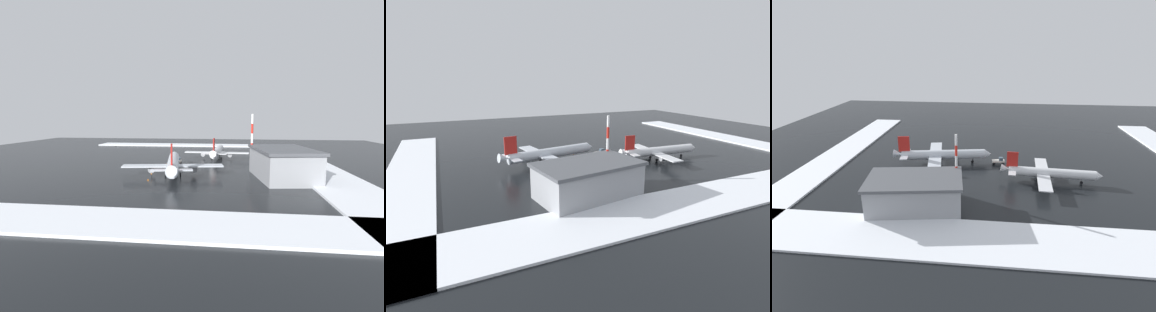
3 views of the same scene
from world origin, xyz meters
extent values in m
plane|color=black|center=(0.00, 0.00, 0.00)|extent=(240.00, 240.00, 0.00)
cube|color=white|center=(0.00, -50.00, 0.27)|extent=(152.00, 16.00, 0.54)
cube|color=white|center=(-67.00, 0.00, 0.27)|extent=(14.00, 116.00, 0.54)
cube|color=white|center=(67.00, 0.00, 0.27)|extent=(14.00, 116.00, 0.54)
cylinder|color=silver|center=(-24.08, -4.27, 3.54)|extent=(30.53, 8.33, 3.44)
cone|color=silver|center=(-7.89, -1.60, 3.54)|extent=(2.93, 3.62, 3.27)
cone|color=silver|center=(-40.46, -6.97, 4.15)|extent=(4.04, 3.47, 3.35)
cube|color=silver|center=(-28.42, 3.43, 3.24)|extent=(6.53, 13.71, 0.36)
cylinder|color=gray|center=(-27.60, 1.51, 2.23)|extent=(3.73, 2.56, 2.03)
cube|color=silver|center=(-25.73, -12.95, 3.24)|extent=(6.53, 13.71, 0.36)
cylinder|color=gray|center=(-25.56, -10.87, 2.23)|extent=(3.73, 2.56, 2.03)
cube|color=red|center=(-38.07, -6.57, 7.90)|extent=(4.06, 1.02, 5.67)
cube|color=silver|center=(-38.36, -3.54, 3.95)|extent=(3.39, 5.22, 0.24)
cube|color=silver|center=(-37.37, -9.54, 3.95)|extent=(3.39, 5.22, 0.24)
cylinder|color=black|center=(-13.59, -2.54, 2.03)|extent=(0.24, 0.24, 0.71)
cylinder|color=black|center=(-13.59, -2.54, 0.56)|extent=(1.16, 0.53, 1.11)
cylinder|color=black|center=(-27.44, -2.56, 2.03)|extent=(0.24, 0.24, 0.71)
cylinder|color=black|center=(-27.44, -2.56, 0.56)|extent=(1.16, 0.53, 1.11)
cylinder|color=black|center=(-26.71, -6.96, 2.03)|extent=(0.24, 0.24, 0.71)
cylinder|color=black|center=(-26.71, -6.96, 0.56)|extent=(1.16, 0.53, 1.11)
cylinder|color=silver|center=(12.82, -16.29, 3.13)|extent=(26.99, 4.77, 3.04)
cone|color=silver|center=(27.29, -17.22, 3.13)|extent=(2.33, 3.02, 2.89)
cone|color=silver|center=(-1.83, -15.34, 3.67)|extent=(3.36, 2.79, 2.96)
cube|color=silver|center=(10.61, -8.79, 2.86)|extent=(4.68, 11.87, 0.32)
cylinder|color=gray|center=(10.95, -10.60, 1.97)|extent=(3.15, 1.98, 1.79)
cube|color=silver|center=(9.67, -23.44, 2.86)|extent=(4.68, 11.87, 0.32)
cylinder|color=gray|center=(10.23, -21.68, 1.97)|extent=(3.15, 1.98, 1.79)
cube|color=red|center=(0.31, -15.48, 6.98)|extent=(3.59, 0.55, 5.01)
cube|color=silver|center=(0.67, -12.81, 3.49)|extent=(2.60, 4.44, 0.21)
cube|color=silver|center=(0.32, -18.17, 3.49)|extent=(2.60, 4.44, 0.21)
cylinder|color=black|center=(22.20, -16.89, 1.79)|extent=(0.21, 0.21, 0.63)
cylinder|color=black|center=(22.20, -16.89, 0.49)|extent=(1.00, 0.38, 0.98)
cylinder|color=black|center=(10.27, -14.15, 1.79)|extent=(0.21, 0.21, 0.63)
cylinder|color=black|center=(10.27, -14.15, 0.49)|extent=(1.00, 0.38, 0.98)
cylinder|color=black|center=(10.01, -18.08, 1.79)|extent=(0.21, 0.21, 0.63)
cylinder|color=black|center=(10.01, -18.08, 0.49)|extent=(1.00, 0.38, 0.98)
cube|color=silver|center=(-3.97, -2.46, 1.15)|extent=(4.83, 2.74, 0.50)
cube|color=#3F5160|center=(-3.06, -2.35, 1.95)|extent=(1.57, 1.66, 1.10)
cylinder|color=black|center=(-2.49, -1.28, 0.45)|extent=(0.93, 0.43, 0.90)
cylinder|color=black|center=(-2.25, -3.25, 0.45)|extent=(0.93, 0.43, 0.90)
cylinder|color=black|center=(-5.69, -1.67, 0.45)|extent=(0.93, 0.43, 0.90)
cylinder|color=black|center=(-5.45, -3.64, 0.45)|extent=(0.93, 0.43, 0.90)
cylinder|color=black|center=(-13.55, 0.09, 0.42)|extent=(0.16, 0.16, 0.85)
cylinder|color=black|center=(-13.74, 0.15, 0.42)|extent=(0.16, 0.16, 0.85)
cylinder|color=orange|center=(-13.64, 0.12, 1.16)|extent=(0.36, 0.36, 0.62)
sphere|color=tan|center=(-13.64, 0.12, 1.59)|extent=(0.24, 0.24, 0.24)
cylinder|color=black|center=(0.54, -2.28, 0.42)|extent=(0.16, 0.16, 0.85)
cylinder|color=black|center=(0.70, -2.40, 0.42)|extent=(0.16, 0.16, 0.85)
cylinder|color=orange|center=(0.62, -2.34, 1.16)|extent=(0.36, 0.36, 0.62)
sphere|color=tan|center=(0.62, -2.34, 1.59)|extent=(0.24, 0.24, 0.24)
cylinder|color=black|center=(-28.78, 1.35, 0.42)|extent=(0.16, 0.16, 0.85)
cylinder|color=black|center=(-28.98, 1.30, 0.42)|extent=(0.16, 0.16, 0.85)
cylinder|color=orange|center=(-28.88, 1.33, 1.16)|extent=(0.36, 0.36, 0.62)
sphere|color=tan|center=(-28.88, 1.33, 1.59)|extent=(0.24, 0.24, 0.24)
cylinder|color=red|center=(-16.11, -28.47, 1.55)|extent=(0.70, 0.70, 3.09)
cylinder|color=white|center=(-16.11, -28.47, 4.64)|extent=(0.70, 0.70, 3.09)
cylinder|color=red|center=(-16.11, -28.47, 7.73)|extent=(0.70, 0.70, 3.09)
cylinder|color=white|center=(-16.11, -28.47, 10.82)|extent=(0.70, 0.70, 3.09)
cylinder|color=red|center=(-16.11, -28.47, 13.91)|extent=(0.70, 0.70, 3.09)
cylinder|color=white|center=(-16.11, -28.47, 17.00)|extent=(0.70, 0.70, 3.09)
cube|color=gray|center=(-26.15, -36.56, 4.00)|extent=(25.75, 17.27, 8.00)
cube|color=#4C4F54|center=(-26.15, -36.56, 8.40)|extent=(26.88, 18.41, 0.80)
cone|color=orange|center=(-18.22, 3.36, 0.28)|extent=(0.36, 0.36, 0.55)
cone|color=orange|center=(-33.45, 1.12, 0.28)|extent=(0.36, 0.36, 0.55)
camera|label=1|loc=(-113.28, -21.29, 17.93)|focal=28.00mm
camera|label=2|loc=(-57.18, -97.73, 28.45)|focal=28.00mm
camera|label=3|loc=(-5.58, -106.04, 41.58)|focal=28.00mm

